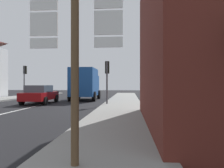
{
  "coord_description": "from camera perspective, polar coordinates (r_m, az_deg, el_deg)",
  "views": [
    {
      "loc": [
        6.54,
        -4.19,
        1.55
      ],
      "look_at": [
        5.45,
        9.24,
        1.57
      ],
      "focal_mm": 33.31,
      "sensor_mm": 36.0,
      "label": 1
    }
  ],
  "objects": [
    {
      "name": "ground_plane",
      "position": [
        15.7,
        -20.08,
        -5.73
      ],
      "size": [
        80.0,
        80.0,
        0.0
      ],
      "primitive_type": "plane",
      "color": "black"
    },
    {
      "name": "sidewalk_right",
      "position": [
        12.29,
        2.36,
        -6.98
      ],
      "size": [
        2.8,
        44.0,
        0.14
      ],
      "primitive_type": "cube",
      "color": "gray",
      "rests_on": "ground"
    },
    {
      "name": "lane_centre_stripe",
      "position": [
        12.21,
        -28.03,
        -7.32
      ],
      "size": [
        0.16,
        12.0,
        0.01
      ],
      "primitive_type": "cube",
      "color": "silver",
      "rests_on": "ground"
    },
    {
      "name": "sedan_far",
      "position": [
        17.57,
        -19.16,
        -2.64
      ],
      "size": [
        2.12,
        4.28,
        1.47
      ],
      "color": "maroon",
      "rests_on": "ground"
    },
    {
      "name": "delivery_truck",
      "position": [
        20.46,
        -7.38,
        0.21
      ],
      "size": [
        2.56,
        5.04,
        3.05
      ],
      "color": "#19478C",
      "rests_on": "ground"
    },
    {
      "name": "route_sign_post",
      "position": [
        3.7,
        -10.09,
        5.57
      ],
      "size": [
        1.66,
        0.14,
        3.2
      ],
      "color": "brown",
      "rests_on": "ground"
    },
    {
      "name": "traffic_light_near_right",
      "position": [
        15.22,
        -1.34,
        3.11
      ],
      "size": [
        0.3,
        0.49,
        3.24
      ],
      "color": "#47474C",
      "rests_on": "ground"
    },
    {
      "name": "traffic_light_far_left",
      "position": [
        24.92,
        -22.82,
        2.48
      ],
      "size": [
        0.3,
        0.49,
        3.59
      ],
      "color": "#47474C",
      "rests_on": "ground"
    }
  ]
}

